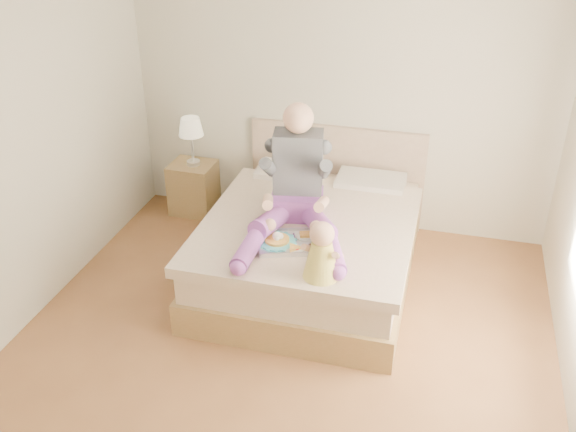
% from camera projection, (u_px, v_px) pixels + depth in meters
% --- Properties ---
extents(room, '(4.02, 4.22, 2.71)m').
position_uv_depth(room, '(290.00, 167.00, 4.03)').
color(room, brown).
rests_on(room, ground).
extents(bed, '(1.70, 2.18, 1.00)m').
position_uv_depth(bed, '(313.00, 241.00, 5.53)').
color(bed, olive).
rests_on(bed, ground).
extents(nightstand, '(0.44, 0.39, 0.53)m').
position_uv_depth(nightstand, '(194.00, 188.00, 6.56)').
color(nightstand, olive).
rests_on(nightstand, ground).
extents(lamp, '(0.24, 0.24, 0.49)m').
position_uv_depth(lamp, '(191.00, 129.00, 6.23)').
color(lamp, silver).
rests_on(lamp, nightstand).
extents(adult, '(0.84, 1.25, 0.99)m').
position_uv_depth(adult, '(296.00, 191.00, 5.08)').
color(adult, purple).
rests_on(adult, bed).
extents(tray, '(0.58, 0.52, 0.14)m').
position_uv_depth(tray, '(290.00, 240.00, 4.92)').
color(tray, silver).
rests_on(tray, bed).
extents(baby, '(0.28, 0.39, 0.43)m').
position_uv_depth(baby, '(322.00, 254.00, 4.47)').
color(baby, '#DBCA45').
rests_on(baby, bed).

